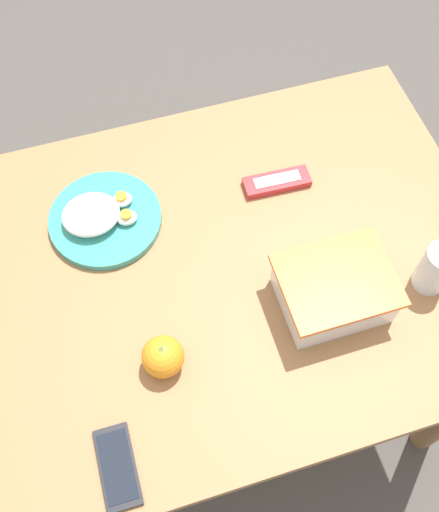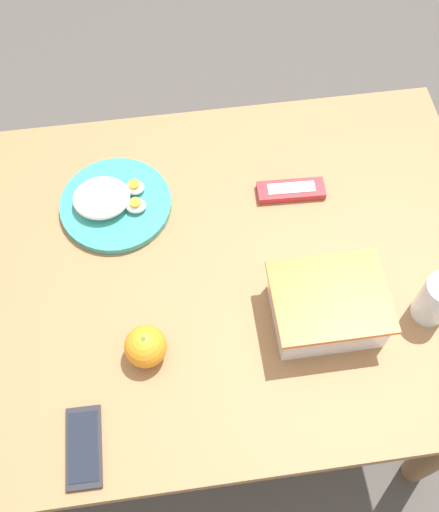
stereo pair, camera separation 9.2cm
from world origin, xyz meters
The scene contains 8 objects.
ground_plane centered at (0.00, 0.00, 0.00)m, with size 10.00×10.00×0.00m, color #4C4742.
table centered at (0.00, 0.00, 0.60)m, with size 1.15×0.83×0.71m.
food_container centered at (-0.19, 0.14, 0.75)m, with size 0.21×0.17×0.09m.
orange_fruit centered at (0.15, 0.17, 0.75)m, with size 0.08×0.08×0.08m.
rice_plate centered at (0.19, -0.17, 0.73)m, with size 0.24×0.24×0.06m.
candy_bar centered at (-0.19, -0.15, 0.72)m, with size 0.15×0.06×0.02m.
cell_phone centered at (0.27, 0.32, 0.72)m, with size 0.06×0.14×0.01m.
drinking_glass centered at (-0.40, 0.16, 0.76)m, with size 0.07×0.07×0.11m.
Camera 1 is at (0.16, 0.54, 1.78)m, focal length 42.00 mm.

